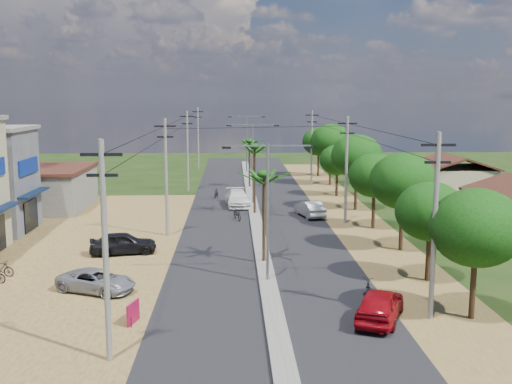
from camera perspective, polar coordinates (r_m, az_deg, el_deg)
ground at (r=34.81m, az=1.10°, el=-8.64°), size 160.00×160.00×0.00m
road at (r=49.29m, az=0.08°, el=-3.30°), size 12.00×110.00×0.04m
median at (r=52.21m, az=-0.05°, el=-2.52°), size 1.00×90.00×0.18m
dirt_lot_west at (r=44.40m, az=-19.34°, el=-5.22°), size 18.00×46.00×0.04m
dirt_shoulder_east at (r=50.35m, az=9.81°, el=-3.18°), size 5.00×90.00×0.03m
low_shed at (r=60.81m, az=-20.47°, el=0.35°), size 10.40×10.40×3.95m
house_east_far at (r=65.79m, az=18.20°, el=1.47°), size 7.60×7.50×4.60m
tree_east_a at (r=30.05m, az=20.26°, el=-3.22°), size 4.40×4.40×6.37m
tree_east_b at (r=35.56m, az=16.26°, el=-1.79°), size 4.00×4.00×5.83m
tree_east_c at (r=42.15m, az=13.83°, el=1.01°), size 4.60×4.60×6.83m
tree_east_d at (r=48.86m, az=11.22°, el=1.56°), size 4.20×4.20×6.13m
tree_east_e at (r=56.57m, az=9.57°, el=3.38°), size 4.80×4.80×7.14m
tree_east_f at (r=64.43m, az=7.75°, el=3.03°), size 3.80×3.80×5.52m
tree_east_g at (r=72.27m, az=7.14°, el=4.77°), size 5.00×5.00×7.38m
tree_east_h at (r=80.15m, az=6.00°, el=4.78°), size 4.40×4.40×6.52m
palm_median_near at (r=37.50m, az=0.77°, el=1.33°), size 2.00×2.00×6.15m
palm_median_mid at (r=53.34m, az=-0.14°, el=4.04°), size 2.00×2.00×6.55m
palm_median_far at (r=69.33m, az=-0.63°, el=4.68°), size 2.00×2.00×5.85m
streetlight_near at (r=33.66m, az=1.13°, el=-0.86°), size 5.10×0.18×8.00m
streetlight_mid at (r=58.42m, az=-0.32°, el=3.38°), size 5.10×0.18×8.00m
streetlight_far at (r=83.33m, az=-0.90°, el=5.10°), size 5.10×0.18×8.00m
utility_pole_w_a at (r=24.35m, az=-14.17°, el=-5.09°), size 1.60×0.24×9.00m
utility_pole_w_b at (r=45.75m, az=-8.56°, el=1.65°), size 1.60×0.24×9.00m
utility_pole_w_c at (r=67.54m, az=-6.54°, el=4.08°), size 1.60×0.24×9.00m
utility_pole_w_d at (r=88.44m, az=-5.54°, el=5.27°), size 1.60×0.24×9.00m
utility_pole_e_a at (r=29.30m, az=16.67°, el=-2.81°), size 1.60×0.24×9.00m
utility_pole_e_b at (r=50.34m, az=8.60°, el=2.33°), size 1.60×0.24×9.00m
utility_pole_e_c at (r=71.96m, az=5.32°, el=4.40°), size 1.60×0.24×9.00m
car_red_near at (r=29.54m, az=11.72°, el=-10.53°), size 3.50×4.93×1.56m
car_silver_mid at (r=53.26m, az=5.15°, el=-1.64°), size 2.48×4.58×1.43m
car_white_far at (r=58.18m, az=-1.77°, el=-0.64°), size 2.60×5.45×1.53m
car_parked_silver at (r=34.16m, az=-14.95°, el=-8.24°), size 4.82×3.59×1.22m
car_parked_dark at (r=41.64m, az=-12.55°, el=-4.80°), size 4.71×2.63×1.51m
moto_rider_east at (r=32.88m, az=10.58°, el=-9.06°), size 0.98×1.79×0.89m
moto_rider_west_a at (r=51.74m, az=-1.79°, el=-2.16°), size 1.19×2.03×1.01m
moto_rider_west_b at (r=63.04m, az=-3.80°, el=-0.15°), size 0.73×1.69×0.98m
roadside_sign at (r=29.30m, az=-11.63°, el=-11.22°), size 0.42×1.25×1.06m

